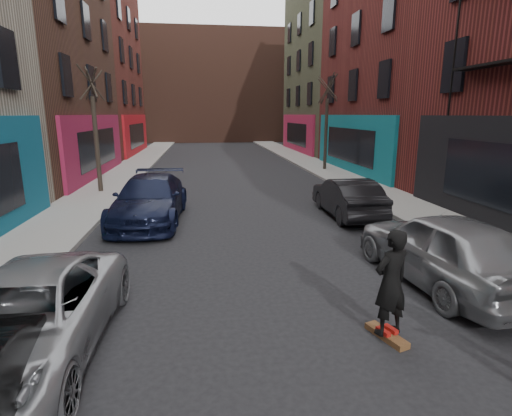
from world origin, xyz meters
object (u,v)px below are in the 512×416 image
object	(u,v)px
parked_left_end	(150,199)
skateboarder	(391,283)
tree_left_far	(94,118)
parked_left_far	(25,318)
parked_right_end	(347,197)
tree_right_far	(327,114)
skateboard	(387,335)
parked_right_far	(444,248)

from	to	relation	value
parked_left_end	skateboarder	world-z (taller)	skateboarder
tree_left_far	parked_left_far	world-z (taller)	tree_left_far
parked_left_far	parked_right_end	distance (m)	10.78
tree_right_far	parked_right_end	distance (m)	12.09
parked_left_far	parked_left_end	bearing A→B (deg)	85.33
skateboarder	parked_left_end	bearing A→B (deg)	-77.71
tree_left_far	skateboard	distance (m)	15.57
skateboarder	skateboard	bearing A→B (deg)	180.00
tree_left_far	skateboard	xyz separation A→B (m)	(7.53, -13.21, -3.33)
parked_right_end	parked_right_far	bearing A→B (deg)	89.88
parked_left_end	parked_left_far	bearing A→B (deg)	-93.24
parked_left_end	skateboarder	bearing A→B (deg)	-56.72
parked_left_end	parked_right_end	xyz separation A→B (m)	(6.83, -0.18, -0.08)
parked_left_far	parked_right_end	size ratio (longest dim) A/B	1.13
parked_left_far	skateboard	world-z (taller)	parked_left_far
tree_left_far	skateboarder	xyz separation A→B (m)	(7.53, -13.21, -2.41)
tree_right_far	skateboarder	xyz separation A→B (m)	(-4.87, -19.21, -2.56)
skateboard	skateboarder	world-z (taller)	skateboarder
parked_left_end	parked_right_end	distance (m)	6.83
tree_left_far	tree_right_far	bearing A→B (deg)	25.82
parked_left_end	parked_right_end	size ratio (longest dim) A/B	1.27
parked_left_far	tree_right_far	bearing A→B (deg)	62.86
parked_right_far	skateboarder	size ratio (longest dim) A/B	2.68
parked_right_far	parked_left_end	bearing A→B (deg)	-46.27
tree_right_far	parked_right_end	bearing A→B (deg)	-103.31
parked_left_end	parked_right_far	bearing A→B (deg)	-38.89
parked_left_end	parked_right_end	bearing A→B (deg)	1.37
tree_left_far	parked_right_far	xyz separation A→B (m)	(9.65, -11.32, -2.59)
parked_left_end	skateboard	world-z (taller)	parked_left_end
parked_right_far	skateboard	xyz separation A→B (m)	(-2.12, -1.89, -0.74)
parked_left_far	parked_right_far	distance (m)	7.81
parked_right_far	parked_right_end	bearing A→B (deg)	-94.97
skateboard	parked_right_end	bearing A→B (deg)	56.32
parked_left_end	parked_right_end	world-z (taller)	parked_left_end
parked_left_end	parked_right_far	xyz separation A→B (m)	(6.78, -6.06, 0.03)
tree_right_far	skateboard	size ratio (longest dim) A/B	8.50
parked_right_end	skateboard	bearing A→B (deg)	74.78
parked_right_far	skateboard	size ratio (longest dim) A/B	5.82
tree_right_far	parked_left_end	bearing A→B (deg)	-130.27
tree_right_far	parked_left_far	distance (m)	21.86
tree_right_far	parked_right_end	size ratio (longest dim) A/B	1.64
tree_left_far	parked_left_end	distance (m)	6.54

